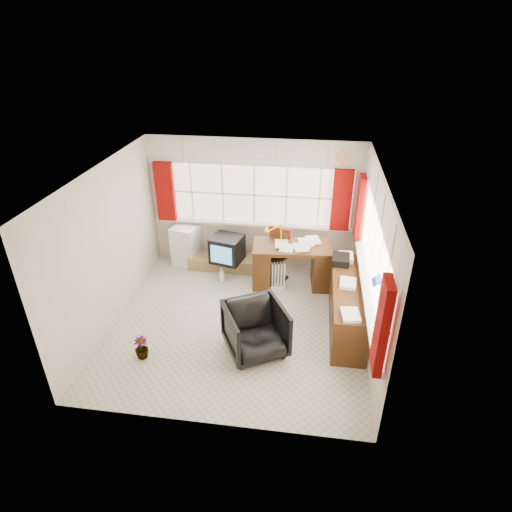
{
  "coord_description": "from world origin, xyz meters",
  "views": [
    {
      "loc": [
        1.07,
        -5.45,
        4.32
      ],
      "look_at": [
        0.23,
        0.55,
        0.95
      ],
      "focal_mm": 30.0,
      "sensor_mm": 36.0,
      "label": 1
    }
  ],
  "objects": [
    {
      "name": "ground",
      "position": [
        0.0,
        0.0,
        0.0
      ],
      "size": [
        4.0,
        4.0,
        0.0
      ],
      "primitive_type": "plane",
      "color": "beige",
      "rests_on": "ground"
    },
    {
      "name": "room_walls",
      "position": [
        0.0,
        0.0,
        1.5
      ],
      "size": [
        4.0,
        4.0,
        4.0
      ],
      "color": "beige",
      "rests_on": "ground"
    },
    {
      "name": "window_back",
      "position": [
        0.0,
        1.94,
        0.95
      ],
      "size": [
        3.7,
        0.12,
        3.6
      ],
      "color": "#FFECC9",
      "rests_on": "room_walls"
    },
    {
      "name": "window_right",
      "position": [
        1.94,
        0.0,
        0.95
      ],
      "size": [
        0.12,
        3.7,
        3.6
      ],
      "color": "#FFECC9",
      "rests_on": "room_walls"
    },
    {
      "name": "curtains",
      "position": [
        0.92,
        0.93,
        1.46
      ],
      "size": [
        3.83,
        3.83,
        1.15
      ],
      "color": "maroon",
      "rests_on": "room_walls"
    },
    {
      "name": "overhead_cabinets",
      "position": [
        0.98,
        0.98,
        2.25
      ],
      "size": [
        3.98,
        3.98,
        0.48
      ],
      "color": "beige",
      "rests_on": "room_walls"
    },
    {
      "name": "desk",
      "position": [
        0.78,
        1.28,
        0.45
      ],
      "size": [
        1.45,
        0.8,
        0.84
      ],
      "color": "#4B2C11",
      "rests_on": "ground"
    },
    {
      "name": "desk_lamp",
      "position": [
        0.57,
        1.27,
        1.1
      ],
      "size": [
        0.16,
        0.13,
        0.43
      ],
      "color": "yellow",
      "rests_on": "desk"
    },
    {
      "name": "task_chair",
      "position": [
        0.5,
        1.46,
        0.53
      ],
      "size": [
        0.55,
        0.56,
        1.0
      ],
      "color": "black",
      "rests_on": "ground"
    },
    {
      "name": "office_chair",
      "position": [
        0.39,
        -0.61,
        0.38
      ],
      "size": [
        1.12,
        1.13,
        0.77
      ],
      "primitive_type": "imported",
      "rotation": [
        0.0,
        0.0,
        0.49
      ],
      "color": "black",
      "rests_on": "ground"
    },
    {
      "name": "radiator",
      "position": [
        0.5,
        1.06,
        0.22
      ],
      "size": [
        0.39,
        0.25,
        0.54
      ],
      "color": "white",
      "rests_on": "ground"
    },
    {
      "name": "credenza",
      "position": [
        1.73,
        0.2,
        0.39
      ],
      "size": [
        0.5,
        2.0,
        0.85
      ],
      "color": "#4B2C11",
      "rests_on": "ground"
    },
    {
      "name": "file_tray",
      "position": [
        1.61,
        0.87,
        0.81
      ],
      "size": [
        0.3,
        0.38,
        0.12
      ],
      "primitive_type": "cube",
      "rotation": [
        0.0,
        0.0,
        -0.05
      ],
      "color": "black",
      "rests_on": "credenza"
    },
    {
      "name": "tv_bench",
      "position": [
        -0.55,
        1.72,
        0.12
      ],
      "size": [
        1.4,
        0.5,
        0.25
      ],
      "primitive_type": "cube",
      "color": "#A28351",
      "rests_on": "ground"
    },
    {
      "name": "crt_tv",
      "position": [
        -0.47,
        1.54,
        0.5
      ],
      "size": [
        0.66,
        0.62,
        0.5
      ],
      "color": "black",
      "rests_on": "tv_bench"
    },
    {
      "name": "hifi_stack",
      "position": [
        -0.51,
        1.9,
        0.43
      ],
      "size": [
        0.63,
        0.53,
        0.38
      ],
      "color": "black",
      "rests_on": "tv_bench"
    },
    {
      "name": "mini_fridge",
      "position": [
        -1.35,
        1.8,
        0.4
      ],
      "size": [
        0.56,
        0.56,
        0.79
      ],
      "color": "white",
      "rests_on": "ground"
    },
    {
      "name": "spray_bottle_a",
      "position": [
        -0.51,
        1.19,
        0.14
      ],
      "size": [
        0.11,
        0.11,
        0.28
      ],
      "primitive_type": "imported",
      "rotation": [
        0.0,
        0.0,
        0.02
      ],
      "color": "silver",
      "rests_on": "ground"
    },
    {
      "name": "spray_bottle_b",
      "position": [
        -0.28,
        1.58,
        0.09
      ],
      "size": [
        0.1,
        0.1,
        0.19
      ],
      "primitive_type": "imported",
      "rotation": [
        0.0,
        0.0,
        -0.2
      ],
      "color": "#86C8BE",
      "rests_on": "ground"
    },
    {
      "name": "flower_vase",
      "position": [
        -1.22,
        -0.99,
        0.18
      ],
      "size": [
        0.23,
        0.23,
        0.35
      ],
      "primitive_type": "imported",
      "rotation": [
        0.0,
        0.0,
        0.22
      ],
      "color": "black",
      "rests_on": "ground"
    }
  ]
}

